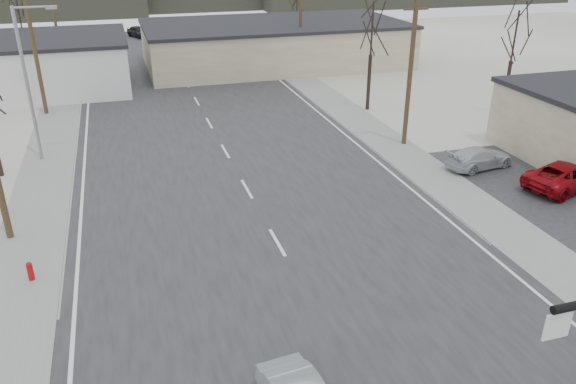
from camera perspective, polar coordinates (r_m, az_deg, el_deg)
name	(u,v)px	position (r m, az deg, el deg)	size (l,w,h in m)	color
ground	(345,362)	(19.11, 5.82, -16.81)	(140.00, 140.00, 0.00)	white
main_road	(243,182)	(31.30, -4.62, 1.01)	(18.00, 110.00, 0.05)	#242527
cross_road	(345,362)	(19.09, 5.82, -16.77)	(90.00, 10.00, 0.04)	#242527
sidewalk_left	(46,170)	(35.66, -23.34, 2.04)	(3.00, 90.00, 0.06)	gray
sidewalk_right	(378,135)	(39.01, 9.13, 5.71)	(3.00, 90.00, 0.06)	gray
fire_hydrant	(30,271)	(24.69, -24.71, -7.31)	(0.24, 0.24, 0.87)	#A50C0C
building_right_far	(274,43)	(60.11, -1.39, 14.87)	(26.30, 14.30, 4.30)	beige
upole_left_c	(34,45)	(45.96, -24.42, 13.48)	(2.20, 0.30, 10.00)	#4C3823
upole_left_d	(53,11)	(65.67, -22.73, 16.63)	(2.20, 0.30, 10.00)	#4C3823
upole_right_a	(411,64)	(36.33, 12.38, 12.55)	(2.20, 0.30, 10.00)	#4C3823
upole_right_b	(300,17)	(56.29, 1.27, 17.34)	(2.20, 0.30, 10.00)	#4C3823
streetlight_main	(30,77)	(36.15, -24.78, 10.58)	(2.40, 0.25, 9.00)	gray
tree_right_mid	(372,32)	(43.66, 8.53, 15.80)	(3.74, 3.74, 8.33)	black
tree_left_far	(18,8)	(59.90, -25.75, 16.51)	(3.96, 3.96, 8.82)	black
tree_lot	(515,39)	(45.33, 22.03, 14.21)	(3.52, 3.52, 7.84)	black
car_far_a	(200,57)	(61.15, -8.89, 13.40)	(1.90, 4.68, 1.36)	black
car_far_b	(139,32)	(78.96, -14.94, 15.48)	(1.67, 4.16, 1.42)	black
car_parked_red	(567,175)	(33.74, 26.45, 1.51)	(2.38, 5.16, 1.43)	maroon
car_parked_silver	(479,158)	(34.76, 18.87, 3.31)	(1.72, 4.23, 1.23)	#AEB4B9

